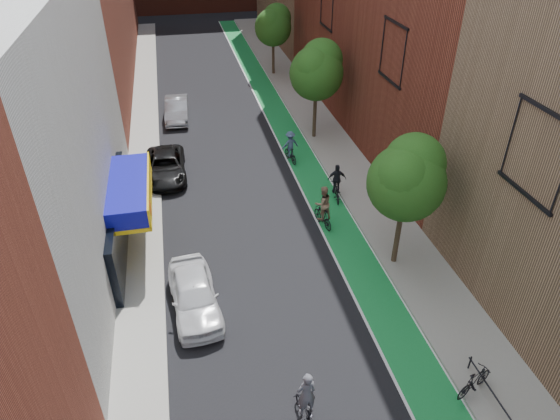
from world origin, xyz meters
TOP-DOWN VIEW (x-y plane):
  - bike_lane at (4.00, 26.00)m, footprint 2.00×68.00m
  - sidewalk_left at (-6.00, 26.00)m, footprint 2.00×68.00m
  - sidewalk_right at (6.50, 26.00)m, footprint 3.00×68.00m
  - tree_near at (5.65, 10.02)m, footprint 3.40×3.36m
  - tree_mid at (5.65, 24.02)m, footprint 3.55×3.53m
  - tree_far at (5.65, 38.02)m, footprint 3.30×3.25m
  - parked_car_white at (-3.75, 8.95)m, footprint 2.25×4.81m
  - parked_car_black at (-4.60, 20.67)m, footprint 2.36×5.04m
  - parked_car_silver at (-3.56, 29.43)m, footprint 1.91×4.78m
  - cyclist_lead at (-0.54, 2.94)m, footprint 0.88×1.74m
  - cyclist_lane_near at (3.20, 13.76)m, footprint 1.06×1.82m
  - cyclist_lane_mid at (4.70, 16.06)m, footprint 1.09×1.78m
  - cyclist_lane_far at (3.20, 21.04)m, footprint 1.18×1.75m
  - parked_bike_mid at (5.40, 2.68)m, footprint 1.81×1.13m

SIDE VIEW (x-z plane):
  - bike_lane at x=4.00m, z-range 0.00..0.01m
  - sidewalk_left at x=-6.00m, z-range 0.00..0.15m
  - sidewalk_right at x=6.50m, z-range 0.00..0.15m
  - parked_bike_mid at x=5.40m, z-range 0.15..1.20m
  - parked_car_black at x=-4.60m, z-range 0.00..1.39m
  - parked_car_silver at x=-3.56m, z-range 0.00..1.55m
  - cyclist_lead at x=-0.54m, z-range -0.33..1.89m
  - parked_car_white at x=-3.75m, z-range 0.00..1.59m
  - cyclist_lane_mid at x=4.70m, z-range -0.25..1.86m
  - cyclist_lane_far at x=3.20m, z-range -0.11..1.91m
  - cyclist_lane_near at x=3.20m, z-range -0.15..2.10m
  - tree_far at x=5.65m, z-range 1.40..7.60m
  - tree_near at x=5.65m, z-range 1.45..7.87m
  - tree_mid at x=5.65m, z-range 1.52..8.26m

